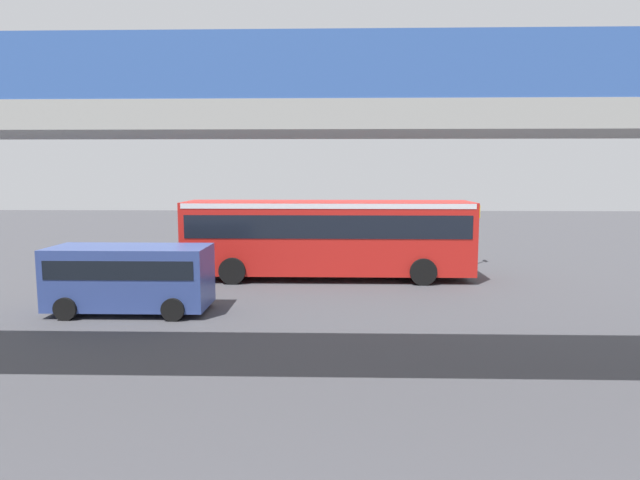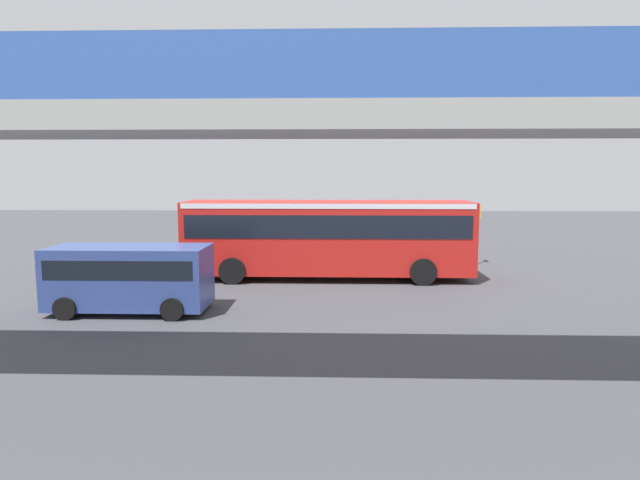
{
  "view_description": "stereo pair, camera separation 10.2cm",
  "coord_description": "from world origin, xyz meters",
  "px_view_note": "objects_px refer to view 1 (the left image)",
  "views": [
    {
      "loc": [
        -0.22,
        22.6,
        4.27
      ],
      "look_at": [
        0.37,
        0.84,
        1.6
      ],
      "focal_mm": 30.57,
      "sensor_mm": 36.0,
      "label": 1
    },
    {
      "loc": [
        -0.32,
        22.6,
        4.27
      ],
      "look_at": [
        0.37,
        0.84,
        1.6
      ],
      "focal_mm": 30.57,
      "sensor_mm": 36.0,
      "label": 2
    }
  ],
  "objects_px": {
    "bicycle_blue": "(116,278)",
    "traffic_sign": "(478,224)",
    "city_bus": "(328,233)",
    "parked_van": "(130,274)",
    "pedestrian": "(295,248)"
  },
  "relations": [
    {
      "from": "traffic_sign",
      "to": "pedestrian",
      "type": "bearing_deg",
      "value": 7.12
    },
    {
      "from": "traffic_sign",
      "to": "bicycle_blue",
      "type": "bearing_deg",
      "value": 21.23
    },
    {
      "from": "bicycle_blue",
      "to": "traffic_sign",
      "type": "relative_size",
      "value": 0.63
    },
    {
      "from": "parked_van",
      "to": "pedestrian",
      "type": "height_order",
      "value": "parked_van"
    },
    {
      "from": "bicycle_blue",
      "to": "traffic_sign",
      "type": "xyz_separation_m",
      "value": [
        -14.91,
        -5.79,
        1.52
      ]
    },
    {
      "from": "bicycle_blue",
      "to": "city_bus",
      "type": "bearing_deg",
      "value": -165.08
    },
    {
      "from": "parked_van",
      "to": "traffic_sign",
      "type": "xyz_separation_m",
      "value": [
        -12.99,
        -9.32,
        0.71
      ]
    },
    {
      "from": "city_bus",
      "to": "traffic_sign",
      "type": "bearing_deg",
      "value": -152.24
    },
    {
      "from": "bicycle_blue",
      "to": "traffic_sign",
      "type": "bearing_deg",
      "value": -158.77
    },
    {
      "from": "parked_van",
      "to": "pedestrian",
      "type": "xyz_separation_m",
      "value": [
        -4.46,
        -8.26,
        -0.3
      ]
    },
    {
      "from": "city_bus",
      "to": "parked_van",
      "type": "distance_m",
      "value": 8.26
    },
    {
      "from": "parked_van",
      "to": "bicycle_blue",
      "type": "bearing_deg",
      "value": -61.52
    },
    {
      "from": "pedestrian",
      "to": "traffic_sign",
      "type": "bearing_deg",
      "value": -172.88
    },
    {
      "from": "pedestrian",
      "to": "traffic_sign",
      "type": "height_order",
      "value": "traffic_sign"
    },
    {
      "from": "bicycle_blue",
      "to": "traffic_sign",
      "type": "height_order",
      "value": "traffic_sign"
    }
  ]
}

